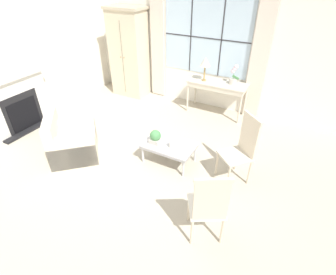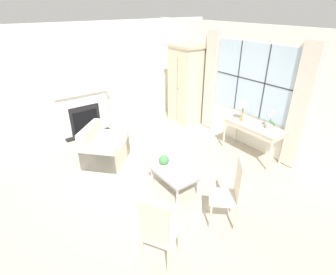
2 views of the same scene
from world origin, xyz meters
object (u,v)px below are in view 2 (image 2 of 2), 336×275
(armoire, at_px, (185,85))
(potted_orchid, at_px, (270,121))
(armchair_upholstered, at_px, (104,150))
(side_chair_wooden, at_px, (232,190))
(console_table, at_px, (254,128))
(pillar_candle, at_px, (174,172))
(accent_chair_wooden, at_px, (157,230))
(fireplace, at_px, (83,110))
(coffee_table, at_px, (174,173))
(table_lamp, at_px, (244,103))
(potted_plant_small, at_px, (164,162))

(armoire, bearing_deg, potted_orchid, 1.58)
(armchair_upholstered, relative_size, side_chair_wooden, 1.05)
(console_table, xyz_separation_m, pillar_candle, (0.02, -2.27, -0.24))
(armchair_upholstered, relative_size, accent_chair_wooden, 1.09)
(fireplace, relative_size, console_table, 1.54)
(armoire, bearing_deg, console_table, -0.06)
(accent_chair_wooden, xyz_separation_m, pillar_candle, (-1.08, 1.10, -0.16))
(coffee_table, bearing_deg, armchair_upholstered, -158.25)
(table_lamp, xyz_separation_m, potted_orchid, (0.64, 0.13, -0.25))
(coffee_table, bearing_deg, table_lamp, 96.44)
(armoire, relative_size, coffee_table, 2.43)
(armchair_upholstered, bearing_deg, fireplace, 173.63)
(fireplace, height_order, side_chair_wooden, fireplace)
(potted_orchid, relative_size, side_chair_wooden, 0.38)
(fireplace, height_order, armoire, armoire)
(potted_orchid, height_order, coffee_table, potted_orchid)
(side_chair_wooden, distance_m, accent_chair_wooden, 1.36)
(potted_orchid, relative_size, pillar_candle, 2.76)
(armoire, height_order, accent_chair_wooden, armoire)
(coffee_table, height_order, potted_plant_small, potted_plant_small)
(pillar_candle, bearing_deg, console_table, 90.58)
(fireplace, xyz_separation_m, pillar_candle, (3.42, 0.40, -0.23))
(table_lamp, bearing_deg, coffee_table, -83.56)
(fireplace, height_order, potted_orchid, fireplace)
(console_table, bearing_deg, potted_plant_small, -97.69)
(table_lamp, bearing_deg, armchair_upholstered, -117.16)
(console_table, relative_size, coffee_table, 1.48)
(console_table, height_order, accent_chair_wooden, accent_chair_wooden)
(armoire, distance_m, coffee_table, 3.31)
(table_lamp, bearing_deg, potted_orchid, 11.76)
(side_chair_wooden, bearing_deg, armoire, 150.55)
(armoire, xyz_separation_m, table_lamp, (2.12, -0.06, 0.10))
(fireplace, distance_m, table_lamp, 4.08)
(pillar_candle, bearing_deg, coffee_table, 140.38)
(fireplace, relative_size, accent_chair_wooden, 1.85)
(fireplace, bearing_deg, console_table, 38.16)
(armchair_upholstered, bearing_deg, potted_plant_small, 22.20)
(accent_chair_wooden, distance_m, potted_plant_small, 1.79)
(console_table, distance_m, accent_chair_wooden, 3.55)
(table_lamp, xyz_separation_m, pillar_candle, (0.34, -2.22, -0.75))
(side_chair_wooden, height_order, pillar_candle, side_chair_wooden)
(pillar_candle, bearing_deg, side_chair_wooden, 12.84)
(accent_chair_wooden, bearing_deg, fireplace, 171.14)
(side_chair_wooden, distance_m, coffee_table, 1.26)
(potted_plant_small, bearing_deg, armoire, 133.29)
(fireplace, distance_m, potted_orchid, 4.63)
(table_lamp, height_order, potted_plant_small, table_lamp)
(accent_chair_wooden, bearing_deg, armchair_upholstered, 169.72)
(console_table, distance_m, potted_orchid, 0.42)
(armchair_upholstered, xyz_separation_m, side_chair_wooden, (2.89, 0.84, 0.35))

